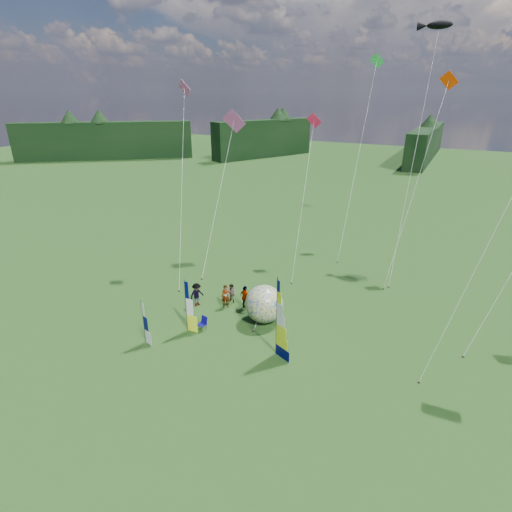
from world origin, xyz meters
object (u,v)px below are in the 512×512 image
at_px(camp_chair, 202,324).
at_px(spectator_d, 245,297).
at_px(side_banner_left, 186,306).
at_px(kite_whale, 416,146).
at_px(spectator_b, 232,293).
at_px(side_banner_far, 144,322).
at_px(spectator_c, 197,295).
at_px(bol_inflatable, 264,304).
at_px(spectator_a, 226,296).
at_px(feather_banner_main, 277,318).

bearing_deg(camp_chair, spectator_d, 87.46).
xyz_separation_m(side_banner_left, kite_whale, (10.61, 17.88, 8.84)).
relative_size(side_banner_left, camp_chair, 3.82).
relative_size(side_banner_left, spectator_b, 2.41).
bearing_deg(side_banner_far, spectator_c, 104.55).
relative_size(bol_inflatable, kite_whale, 0.12).
height_order(spectator_a, spectator_b, spectator_a).
bearing_deg(feather_banner_main, spectator_c, -174.76).
relative_size(feather_banner_main, camp_chair, 5.24).
bearing_deg(camp_chair, kite_whale, 74.93).
relative_size(side_banner_left, spectator_a, 2.06).
distance_m(side_banner_far, spectator_b, 7.35).
distance_m(side_banner_left, kite_whale, 22.59).
bearing_deg(feather_banner_main, side_banner_left, -152.09).
bearing_deg(bol_inflatable, spectator_d, 155.94).
height_order(feather_banner_main, side_banner_far, feather_banner_main).
bearing_deg(bol_inflatable, camp_chair, -136.88).
distance_m(spectator_d, camp_chair, 4.04).
xyz_separation_m(spectator_c, kite_whale, (11.99, 14.82, 9.76)).
distance_m(side_banner_far, kite_whale, 25.33).
relative_size(side_banner_left, side_banner_far, 1.25).
relative_size(spectator_a, camp_chair, 1.85).
height_order(side_banner_far, spectator_b, side_banner_far).
bearing_deg(kite_whale, side_banner_far, -101.77).
height_order(spectator_d, kite_whale, kite_whale).
height_order(feather_banner_main, camp_chair, feather_banner_main).
relative_size(feather_banner_main, spectator_c, 2.76).
relative_size(side_banner_far, spectator_d, 1.62).
height_order(camp_chair, kite_whale, kite_whale).
height_order(side_banner_far, spectator_c, side_banner_far).
xyz_separation_m(side_banner_far, spectator_d, (3.53, 6.68, -0.55)).
height_order(side_banner_left, camp_chair, side_banner_left).
height_order(bol_inflatable, spectator_d, bol_inflatable).
height_order(side_banner_far, camp_chair, side_banner_far).
distance_m(spectator_d, kite_whale, 18.79).
relative_size(spectator_a, spectator_b, 1.17).
xyz_separation_m(feather_banner_main, spectator_b, (-5.66, 4.23, -1.74)).
relative_size(feather_banner_main, bol_inflatable, 1.89).
height_order(spectator_a, camp_chair, spectator_a).
relative_size(side_banner_far, spectator_c, 1.61).
distance_m(side_banner_far, spectator_c, 5.44).
bearing_deg(spectator_d, camp_chair, 97.70).
bearing_deg(feather_banner_main, spectator_b, 167.47).
bearing_deg(kite_whale, spectator_d, -103.25).
height_order(side_banner_left, kite_whale, kite_whale).
height_order(feather_banner_main, spectator_d, feather_banner_main).
height_order(spectator_b, kite_whale, kite_whale).
distance_m(feather_banner_main, spectator_a, 6.83).
xyz_separation_m(feather_banner_main, spectator_a, (-5.67, 3.44, -1.61)).
xyz_separation_m(spectator_b, camp_chair, (0.17, -4.15, -0.28)).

